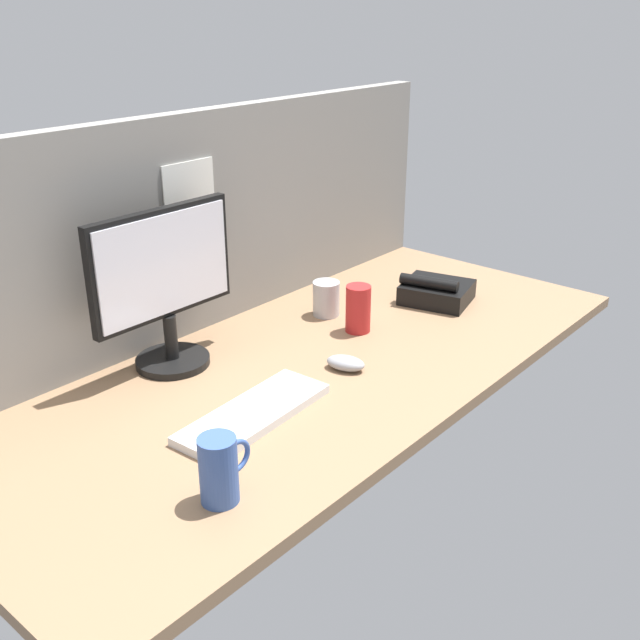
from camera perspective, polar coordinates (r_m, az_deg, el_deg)
The scene contains 9 objects.
ground_plane at distance 183.22cm, azimuth -0.68°, elevation -3.58°, with size 180.00×80.00×3.00cm, color #8C6B4C.
cubicle_wall_back at distance 197.31cm, azimuth -9.01°, elevation 7.53°, with size 180.00×5.50×56.99cm.
monitor at distance 176.50cm, azimuth -11.94°, elevation 2.87°, with size 39.03×18.00×38.78cm.
keyboard at distance 159.02cm, azimuth -5.14°, elevation -7.21°, with size 37.00×13.00×2.00cm, color silver.
mouse at distance 177.75cm, azimuth 1.99°, elevation -3.34°, with size 5.60×9.60×3.40cm, color #99999E.
mug_red_plastic at distance 196.44cm, azimuth 2.97°, elevation 0.88°, with size 6.71×6.71×12.84cm.
mug_ceramic_blue at distance 133.05cm, azimuth -7.76°, elevation -11.34°, with size 11.09×6.96×12.87cm.
mug_steel at distance 206.93cm, azimuth 0.48°, elevation 1.67°, with size 7.55×7.55×9.82cm.
desk_phone at distance 219.40cm, azimuth 8.96°, elevation 2.20°, with size 21.19×22.63×8.80cm.
Camera 1 is at (-122.17, -107.84, 82.24)cm, focal length 41.40 mm.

